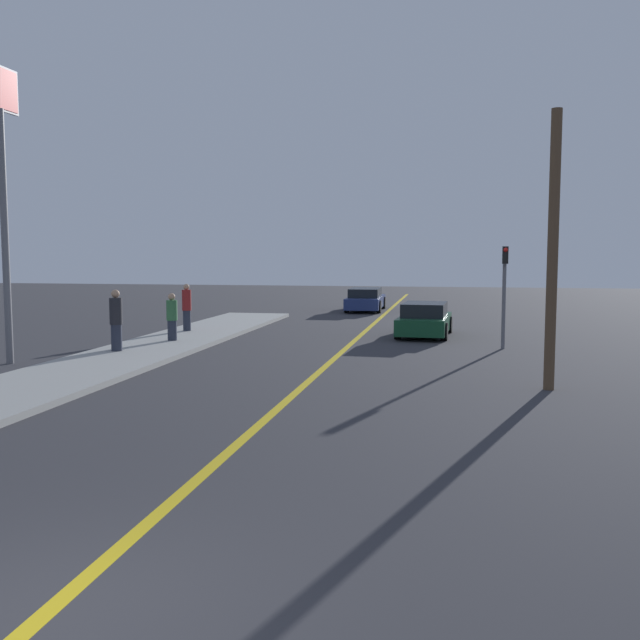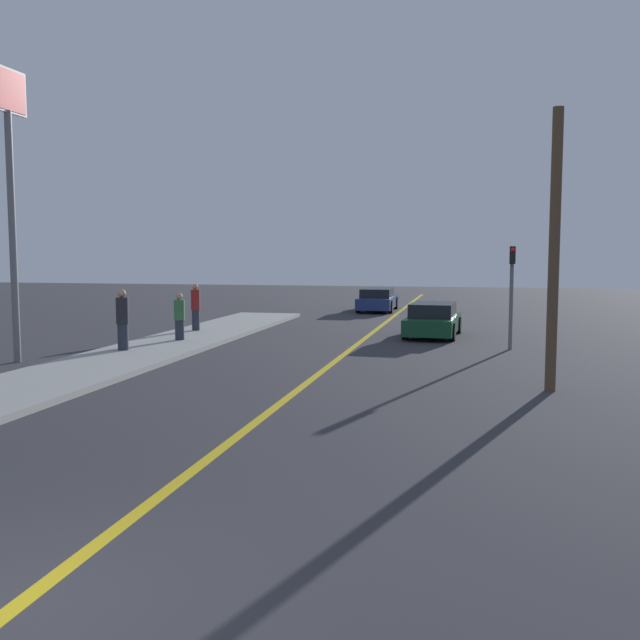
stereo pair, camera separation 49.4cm
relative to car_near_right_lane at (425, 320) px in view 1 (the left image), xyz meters
name	(u,v)px [view 1 (the left image)]	position (x,y,z in m)	size (l,w,h in m)	color
ground_plane	(33,625)	(-2.36, -21.41, -0.61)	(120.00, 120.00, 0.00)	#333338
road_center_line	(348,346)	(-2.36, -3.41, -0.60)	(0.20, 60.00, 0.01)	gold
sidewalk_left	(129,356)	(-8.29, -7.24, -0.53)	(3.00, 28.35, 0.15)	#9E9E99
car_near_right_lane	(425,320)	(0.00, 0.00, 0.00)	(2.04, 4.16, 1.25)	#144728
car_ahead_center	(366,300)	(-3.57, 11.12, -0.01)	(1.95, 4.82, 1.21)	navy
pedestrian_mid_group	(116,320)	(-8.90, -6.81, 0.47)	(0.38, 0.38, 1.84)	#282D3D
pedestrian_far_standing	(172,317)	(-8.25, -4.08, 0.33)	(0.36, 0.36, 1.59)	#282D3D
pedestrian_by_sign	(187,307)	(-8.85, -1.18, 0.43)	(0.34, 0.34, 1.77)	#282D3D
traffic_light	(504,285)	(2.63, -3.11, 1.46)	(0.18, 0.40, 3.29)	slate
roadside_sign	(2,154)	(-11.13, -8.79, 5.17)	(0.20, 1.62, 8.14)	slate
utility_pole	(553,251)	(3.20, -9.94, 2.52)	(0.24, 0.24, 6.24)	brown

